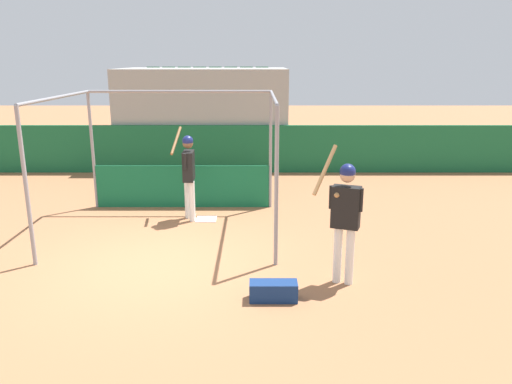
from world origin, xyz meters
TOP-DOWN VIEW (x-y plane):
  - ground_plane at (0.00, 0.00)m, footprint 60.00×60.00m
  - outfield_wall at (0.00, 7.19)m, footprint 24.00×0.12m
  - bleacher_section at (-0.00, 8.86)m, footprint 5.40×3.20m
  - batting_cage at (-0.01, 2.80)m, footprint 4.19×3.52m
  - home_plate at (0.62, 2.48)m, footprint 0.44×0.44m
  - player_batter at (0.27, 2.49)m, footprint 0.50×0.93m
  - player_waiting at (3.07, -0.72)m, footprint 0.77×0.51m
  - equipment_bag at (1.97, -1.30)m, footprint 0.70×0.28m

SIDE VIEW (x-z plane):
  - ground_plane at x=0.00m, z-range 0.00..0.00m
  - home_plate at x=0.62m, z-range 0.00..0.02m
  - equipment_bag at x=1.97m, z-range 0.00..0.28m
  - outfield_wall at x=0.00m, z-range 0.00..1.46m
  - player_batter at x=0.27m, z-range 0.15..2.12m
  - batting_cage at x=-0.01m, z-range -0.22..2.51m
  - player_waiting at x=3.07m, z-range 0.10..2.25m
  - bleacher_section at x=0.00m, z-range 0.00..3.14m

